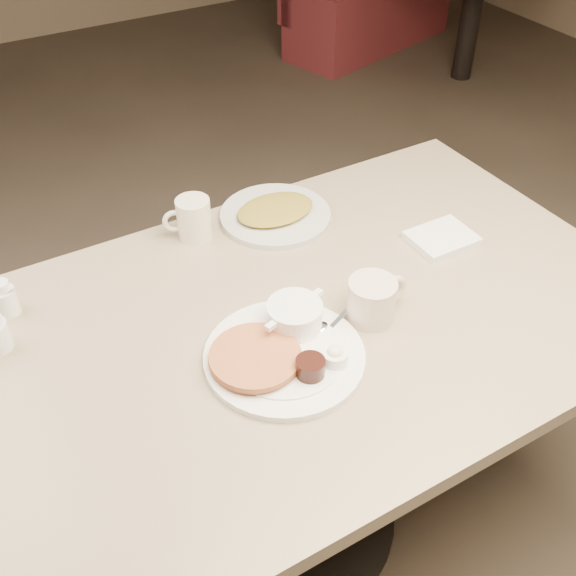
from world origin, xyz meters
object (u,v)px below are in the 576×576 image
coffee_mug_near (373,299)px  creamer_right (4,299)px  main_plate (283,347)px  coffee_mug_far (193,219)px  hash_plate (275,213)px  diner_table (293,376)px

coffee_mug_near → creamer_right: 0.75m
main_plate → coffee_mug_near: 0.21m
coffee_mug_far → hash_plate: coffee_mug_far is taller
coffee_mug_near → creamer_right: coffee_mug_near is taller
hash_plate → coffee_mug_near: bearing=-90.6°
main_plate → creamer_right: size_ratio=5.08×
coffee_mug_near → creamer_right: (-0.64, 0.39, -0.01)m
diner_table → coffee_mug_near: (0.14, -0.07, 0.22)m
coffee_mug_far → creamer_right: coffee_mug_far is taller
diner_table → hash_plate: hash_plate is taller
diner_table → creamer_right: bearing=147.5°
hash_plate → coffee_mug_far: bearing=171.6°
coffee_mug_far → hash_plate: (0.20, -0.03, -0.04)m
coffee_mug_near → hash_plate: coffee_mug_near is taller
coffee_mug_far → hash_plate: bearing=-8.4°
coffee_mug_far → main_plate: bearing=-91.8°
diner_table → creamer_right: (-0.50, 0.32, 0.21)m
coffee_mug_far → coffee_mug_near: bearing=-65.6°
main_plate → diner_table: bearing=48.4°
diner_table → hash_plate: 0.41m
hash_plate → creamer_right: bearing=-178.3°
diner_table → coffee_mug_near: size_ratio=10.50×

